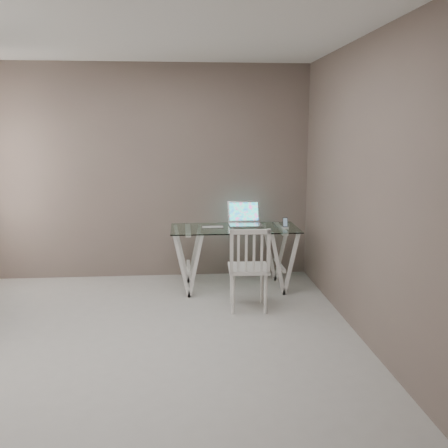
# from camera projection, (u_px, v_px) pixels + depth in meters

# --- Properties ---
(room) EXTENTS (4.50, 4.52, 2.71)m
(room) POSITION_uv_depth(u_px,v_px,m) (127.00, 151.00, 4.06)
(room) COLOR #ABA9A4
(room) RESTS_ON ground
(desk) EXTENTS (1.50, 0.70, 0.75)m
(desk) POSITION_uv_depth(u_px,v_px,m) (234.00, 257.00, 5.95)
(desk) COLOR silver
(desk) RESTS_ON ground
(chair) EXTENTS (0.43, 0.43, 0.91)m
(chair) POSITION_uv_depth(u_px,v_px,m) (249.00, 265.00, 5.18)
(chair) COLOR silver
(chair) RESTS_ON ground
(laptop) EXTENTS (0.39, 0.37, 0.27)m
(laptop) POSITION_uv_depth(u_px,v_px,m) (245.00, 219.00, 6.09)
(laptop) COLOR silver
(laptop) RESTS_ON desk
(keyboard) EXTENTS (0.26, 0.11, 0.01)m
(keyboard) POSITION_uv_depth(u_px,v_px,m) (213.00, 227.00, 5.90)
(keyboard) COLOR silver
(keyboard) RESTS_ON desk
(mouse) EXTENTS (0.11, 0.07, 0.04)m
(mouse) POSITION_uv_depth(u_px,v_px,m) (234.00, 231.00, 5.60)
(mouse) COLOR white
(mouse) RESTS_ON desk
(phone_dock) EXTENTS (0.07, 0.07, 0.13)m
(phone_dock) POSITION_uv_depth(u_px,v_px,m) (285.00, 225.00, 5.85)
(phone_dock) COLOR white
(phone_dock) RESTS_ON desk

